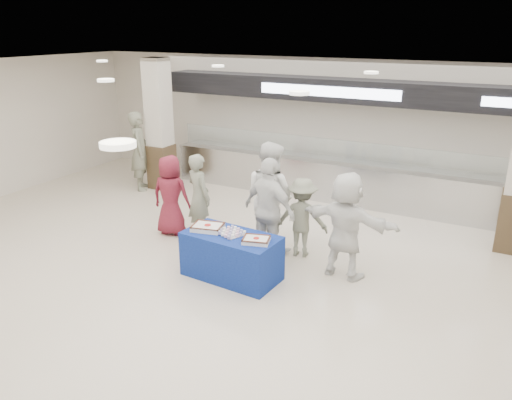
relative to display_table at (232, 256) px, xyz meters
The scene contains 14 objects.
ground 0.95m from the display_table, 91.09° to the right, with size 14.00×14.00×0.00m, color beige.
serving_line 4.59m from the display_table, 90.17° to the left, with size 8.70×0.85×2.80m.
column_left 5.34m from the display_table, 140.35° to the left, with size 0.55×0.55×3.20m.
display_table is the anchor object (origin of this frame).
sheet_cake_left 0.62m from the display_table, behind, with size 0.55×0.47×0.10m.
sheet_cake_right 0.65m from the display_table, ahead, with size 0.48×0.42×0.09m.
cupcake_tray 0.41m from the display_table, 139.50° to the left, with size 0.48×0.42×0.06m.
civilian_maroon 2.26m from the display_table, 152.54° to the left, with size 0.77×0.50×1.58m, color maroon.
soldier_a 1.83m from the display_table, 140.93° to the left, with size 0.61×0.40×1.67m, color slate.
chef_tall 1.49m from the display_table, 89.21° to the left, with size 0.97×0.76×2.00m, color white.
chef_short 1.05m from the display_table, 74.14° to the left, with size 1.08×0.45×1.84m, color white.
soldier_b 1.51m from the display_table, 63.21° to the left, with size 0.93×0.53×1.43m, color slate.
civilian_white 1.91m from the display_table, 29.81° to the left, with size 1.65×0.53×1.78m, color white.
soldier_bg 5.34m from the display_table, 145.84° to the left, with size 0.71×0.47×1.95m, color slate.
Camera 1 is at (3.81, -5.41, 3.91)m, focal length 35.00 mm.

